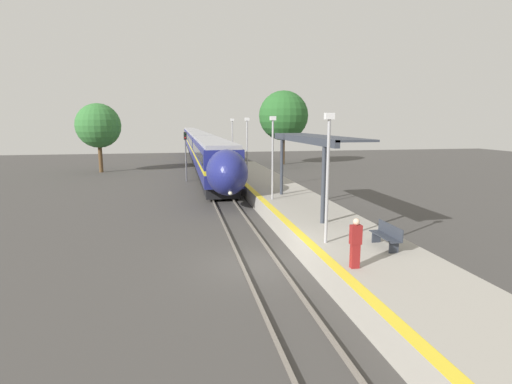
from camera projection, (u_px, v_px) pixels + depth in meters
name	position (u px, v px, depth m)	size (l,w,h in m)	color
ground_plane	(259.00, 265.00, 15.94)	(120.00, 120.00, 0.00)	#423F3D
rail_left	(241.00, 264.00, 15.80)	(0.08, 90.00, 0.15)	slate
rail_right	(277.00, 262.00, 16.07)	(0.08, 90.00, 0.15)	slate
train	(197.00, 142.00, 65.68)	(2.81, 86.65, 4.05)	black
platform_right	(348.00, 248.00, 16.57)	(4.15, 64.00, 0.96)	#9E998E
platform_bench	(387.00, 235.00, 15.00)	(0.44, 1.75, 0.89)	#2D333D
person_waiting	(355.00, 243.00, 12.81)	(0.36, 0.22, 1.65)	maroon
railway_signal	(186.00, 152.00, 37.80)	(0.28, 0.28, 4.67)	#59595E
lamppost_near	(328.00, 169.00, 15.19)	(0.36, 0.20, 5.01)	#9E9EA3
lamppost_mid	(273.00, 152.00, 24.00)	(0.36, 0.20, 5.01)	#9E9EA3
lamppost_far	(247.00, 144.00, 32.82)	(0.36, 0.20, 5.01)	#9E9EA3
lamppost_farthest	(232.00, 139.00, 41.63)	(0.36, 0.20, 5.01)	#9E9EA3
station_canopy	(310.00, 141.00, 21.87)	(2.02, 10.63, 3.94)	#333842
background_tree_left	(98.00, 126.00, 44.20)	(4.90, 4.90, 7.66)	brown
background_tree_right	(283.00, 116.00, 52.48)	(6.48, 6.48, 9.67)	brown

